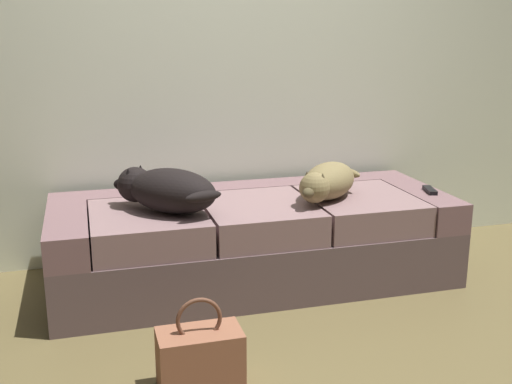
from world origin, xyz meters
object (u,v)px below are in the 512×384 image
at_px(couch, 253,240).
at_px(handbag, 200,359).
at_px(dog_tan, 327,182).
at_px(tv_remote, 430,190).
at_px(dog_dark, 166,190).

distance_m(couch, handbag, 1.11).
bearing_deg(dog_tan, tv_remote, -1.37).
relative_size(dog_dark, tv_remote, 3.69).
xyz_separation_m(dog_dark, tv_remote, (1.47, -0.02, -0.10)).
bearing_deg(dog_tan, dog_dark, 179.37).
height_order(dog_tan, handbag, dog_tan).
xyz_separation_m(tv_remote, handbag, (-1.47, -0.85, -0.35)).
xyz_separation_m(dog_dark, handbag, (-0.00, -0.88, -0.45)).
distance_m(couch, dog_tan, 0.51).
height_order(dog_dark, dog_tan, dog_dark).
relative_size(tv_remote, handbag, 0.40).
height_order(dog_dark, handbag, dog_dark).
distance_m(dog_dark, dog_tan, 0.85).
bearing_deg(couch, dog_tan, -17.65).
bearing_deg(handbag, dog_dark, 89.71).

